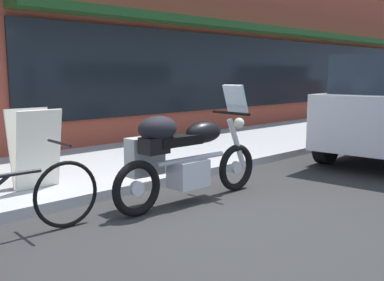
# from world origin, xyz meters

# --- Properties ---
(ground_plane) EXTENTS (80.00, 80.00, 0.00)m
(ground_plane) POSITION_xyz_m (0.00, 0.00, 0.00)
(ground_plane) COLOR #2D2D2D
(storefront_building) EXTENTS (24.23, 0.90, 5.95)m
(storefront_building) POSITION_xyz_m (8.12, 4.41, 2.92)
(storefront_building) COLOR brown
(storefront_building) RESTS_ON ground_plane
(sidewalk_curb) EXTENTS (30.00, 3.02, 0.12)m
(sidewalk_curb) POSITION_xyz_m (9.00, 2.74, 0.06)
(sidewalk_curb) COLOR #AEAEAE
(sidewalk_curb) RESTS_ON ground_plane
(touring_motorcycle) EXTENTS (2.20, 0.70, 1.38)m
(touring_motorcycle) POSITION_xyz_m (0.11, 0.50, 0.60)
(touring_motorcycle) COLOR black
(touring_motorcycle) RESTS_ON ground_plane
(parked_bicycle) EXTENTS (1.77, 0.48, 0.93)m
(parked_bicycle) POSITION_xyz_m (-1.82, 0.71, 0.37)
(parked_bicycle) COLOR black
(parked_bicycle) RESTS_ON ground_plane
(sandwich_board_sign) EXTENTS (0.55, 0.42, 0.97)m
(sandwich_board_sign) POSITION_xyz_m (-0.99, 1.95, 0.61)
(sandwich_board_sign) COLOR silver
(sandwich_board_sign) RESTS_ON sidewalk_curb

